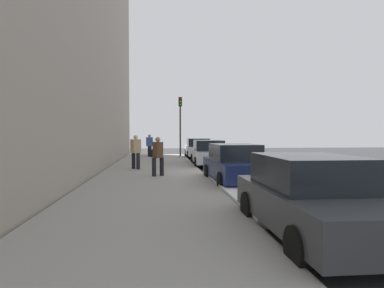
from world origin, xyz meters
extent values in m
plane|color=#333335|center=(0.00, 0.00, 0.00)|extent=(56.00, 56.00, 0.00)
cube|color=gray|center=(0.00, -3.30, 0.07)|extent=(28.00, 4.60, 0.15)
cube|color=gold|center=(0.00, 3.20, 0.00)|extent=(28.00, 0.14, 0.01)
cube|color=white|center=(3.31, -0.70, 0.11)|extent=(8.43, 0.56, 0.22)
cylinder|color=black|center=(-10.09, 0.81, 0.32)|extent=(0.64, 0.23, 0.64)
cylinder|color=black|center=(-10.11, -0.87, 0.32)|extent=(0.64, 0.23, 0.64)
cylinder|color=black|center=(-12.67, 0.84, 0.32)|extent=(0.64, 0.23, 0.64)
cylinder|color=black|center=(-12.69, -0.84, 0.32)|extent=(0.64, 0.23, 0.64)
cube|color=white|center=(-11.39, -0.01, 0.59)|extent=(4.18, 1.85, 0.64)
cube|color=black|center=(-11.60, -0.01, 1.21)|extent=(2.18, 1.63, 0.60)
cylinder|color=black|center=(-3.79, 0.71, 0.32)|extent=(0.65, 0.24, 0.64)
cylinder|color=black|center=(-3.83, -0.97, 0.32)|extent=(0.65, 0.24, 0.64)
cylinder|color=black|center=(-6.60, 0.78, 0.32)|extent=(0.65, 0.24, 0.64)
cylinder|color=black|center=(-6.64, -0.90, 0.32)|extent=(0.65, 0.24, 0.64)
cube|color=#B7BABF|center=(-5.21, -0.09, 0.59)|extent=(4.59, 1.91, 0.64)
cube|color=black|center=(-5.44, -0.09, 1.21)|extent=(2.40, 1.66, 0.60)
cylinder|color=black|center=(2.98, 0.81, 0.32)|extent=(0.65, 0.24, 0.64)
cylinder|color=black|center=(3.04, -0.87, 0.32)|extent=(0.65, 0.24, 0.64)
cylinder|color=black|center=(0.36, 0.71, 0.32)|extent=(0.65, 0.24, 0.64)
cylinder|color=black|center=(0.42, -0.96, 0.32)|extent=(0.65, 0.24, 0.64)
cube|color=navy|center=(1.70, -0.08, 0.59)|extent=(4.29, 1.95, 0.64)
cube|color=black|center=(1.49, -0.09, 1.21)|extent=(2.25, 1.68, 0.60)
cylinder|color=black|center=(9.51, -0.98, 0.32)|extent=(0.64, 0.22, 0.64)
cylinder|color=black|center=(6.86, 0.70, 0.32)|extent=(0.64, 0.22, 0.64)
cylinder|color=black|center=(6.86, -0.98, 0.32)|extent=(0.64, 0.22, 0.64)
cube|color=#383A3D|center=(8.19, -0.14, 0.59)|extent=(4.27, 1.80, 0.64)
cube|color=black|center=(7.97, -0.14, 1.21)|extent=(2.22, 1.60, 0.60)
cylinder|color=black|center=(-11.21, -3.68, 0.54)|extent=(0.18, 0.18, 0.79)
cylinder|color=black|center=(-11.56, -3.79, 0.54)|extent=(0.18, 0.18, 0.79)
cube|color=#335193|center=(-11.39, -3.73, 1.28)|extent=(0.40, 0.52, 0.67)
sphere|color=tan|center=(-11.39, -3.73, 1.72)|extent=(0.22, 0.22, 0.22)
cylinder|color=black|center=(-2.50, -4.00, 0.55)|extent=(0.19, 0.19, 0.80)
cylinder|color=black|center=(-2.78, -4.25, 0.55)|extent=(0.19, 0.19, 0.80)
cube|color=tan|center=(-2.64, -4.13, 1.28)|extent=(0.52, 0.53, 0.68)
sphere|color=beige|center=(-2.64, -4.13, 1.73)|extent=(0.22, 0.22, 0.22)
cylinder|color=black|center=(0.07, -2.86, 0.53)|extent=(0.18, 0.18, 0.76)
cylinder|color=black|center=(0.23, -3.17, 0.53)|extent=(0.18, 0.18, 0.76)
cube|color=brown|center=(0.15, -3.02, 1.24)|extent=(0.52, 0.45, 0.65)
sphere|color=tan|center=(0.15, -3.02, 1.67)|extent=(0.21, 0.21, 0.21)
cylinder|color=#2D2D19|center=(-11.76, -1.37, 2.08)|extent=(0.12, 0.12, 3.86)
cube|color=black|center=(-11.76, -1.37, 4.36)|extent=(0.26, 0.26, 0.70)
sphere|color=red|center=(-11.61, -1.37, 4.57)|extent=(0.14, 0.14, 0.14)
sphere|color=orange|center=(-11.61, -1.37, 4.35)|extent=(0.14, 0.14, 0.14)
sphere|color=green|center=(-11.61, -1.37, 4.13)|extent=(0.14, 0.14, 0.14)
cube|color=black|center=(-10.95, -3.56, 0.42)|extent=(0.34, 0.22, 0.54)
cylinder|color=#4C4C4C|center=(-10.95, -3.56, 0.87)|extent=(0.03, 0.03, 0.36)
camera|label=1|loc=(13.94, -2.91, 1.93)|focal=31.02mm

